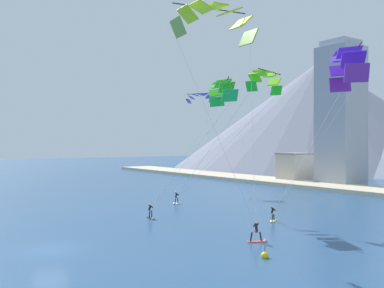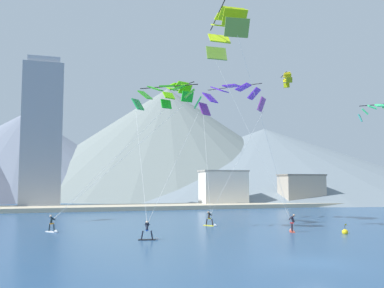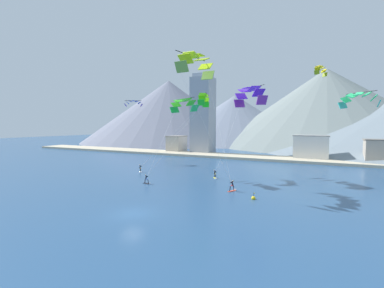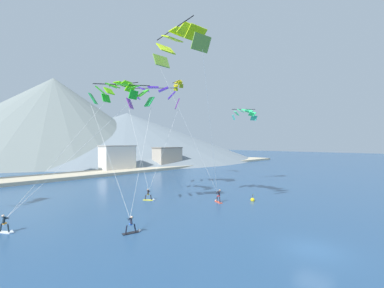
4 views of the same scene
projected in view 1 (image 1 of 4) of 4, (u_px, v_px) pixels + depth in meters
ground_plane at (51, 250)px, 32.06m from camera, size 400.00×400.00×0.00m
kitesurfer_near_lead at (176, 200)px, 56.30m from camera, size 1.26×1.69×1.71m
kitesurfer_near_trail at (258, 235)px, 34.55m from camera, size 1.11×1.74×1.79m
kitesurfer_mid_center at (151, 214)px, 45.30m from camera, size 1.79×0.76×1.67m
kitesurfer_far_left at (272, 217)px, 43.46m from camera, size 1.28×1.68×1.67m
parafoil_kite_near_lead at (264, 80)px, 47.49m from camera, size 14.47×5.92×14.76m
parafoil_kite_near_trail at (215, 19)px, 40.16m from camera, size 7.84×8.72×19.67m
parafoil_kite_mid_center at (221, 90)px, 46.73m from camera, size 7.10×9.30×13.62m
parafoil_kite_far_left at (346, 65)px, 42.58m from camera, size 8.65×8.87×15.97m
parafoil_kite_distant_high_outer at (200, 97)px, 72.53m from camera, size 4.77×3.49×1.58m
race_marker_buoy at (265, 256)px, 29.74m from camera, size 0.56×0.56×1.02m
shore_building_promenade_mid at (296, 167)px, 88.58m from camera, size 5.33×7.25×6.06m
highrise_tower at (341, 114)px, 80.82m from camera, size 7.00×7.00×27.41m
mountain_peak_west_ridge at (320, 114)px, 146.80m from camera, size 100.22×100.22×36.41m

